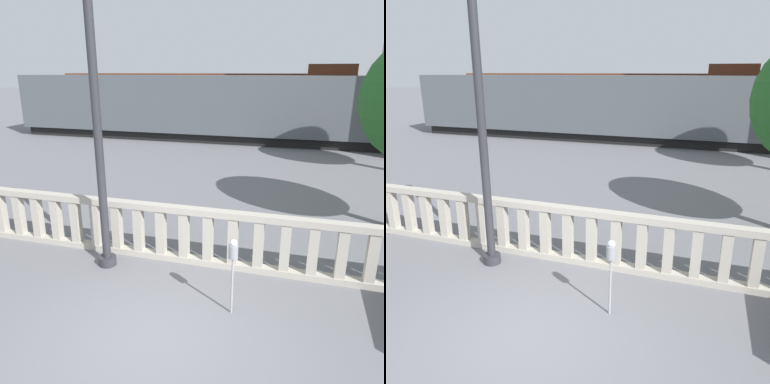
% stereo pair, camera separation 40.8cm
% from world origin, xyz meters
% --- Properties ---
extents(ground_plane, '(160.00, 160.00, 0.00)m').
position_xyz_m(ground_plane, '(0.00, 0.00, 0.00)').
color(ground_plane, slate).
extents(balustrade, '(13.20, 0.24, 1.30)m').
position_xyz_m(balustrade, '(-0.00, 2.56, 0.65)').
color(balustrade, '#ADA599').
rests_on(balustrade, ground).
extents(lamppost, '(0.38, 0.38, 5.96)m').
position_xyz_m(lamppost, '(-1.85, 1.94, 2.93)').
color(lamppost, '#2D2D33').
rests_on(lamppost, ground).
extents(parking_meter, '(0.16, 0.16, 1.42)m').
position_xyz_m(parking_meter, '(1.09, 1.00, 1.13)').
color(parking_meter, '#99999E').
rests_on(parking_meter, ground).
extents(train_near, '(26.04, 2.72, 4.46)m').
position_xyz_m(train_near, '(-2.66, 17.76, 2.02)').
color(train_near, black).
rests_on(train_near, ground).
extents(train_far, '(20.99, 2.64, 4.54)m').
position_xyz_m(train_far, '(-5.22, 22.93, 2.07)').
color(train_far, black).
rests_on(train_far, ground).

